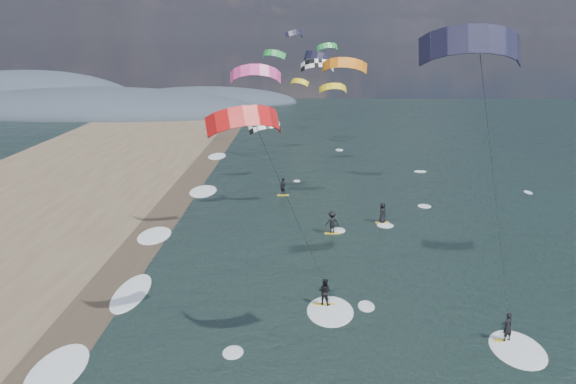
{
  "coord_description": "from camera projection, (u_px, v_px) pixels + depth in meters",
  "views": [
    {
      "loc": [
        -0.09,
        -20.22,
        15.07
      ],
      "look_at": [
        -1.0,
        12.0,
        7.0
      ],
      "focal_mm": 40.0,
      "sensor_mm": 36.0,
      "label": 1
    }
  ],
  "objects": [
    {
      "name": "shoreline_surf",
      "position": [
        124.0,
        294.0,
        37.86
      ],
      "size": [
        2.4,
        79.4,
        0.11
      ],
      "color": "white",
      "rests_on": "ground"
    },
    {
      "name": "coastal_hills",
      "position": [
        84.0,
        109.0,
        129.08
      ],
      "size": [
        80.0,
        41.0,
        15.0
      ],
      "color": "#3D4756",
      "rests_on": "ground"
    },
    {
      "name": "far_kitesurfers",
      "position": [
        337.0,
        212.0,
        51.89
      ],
      "size": [
        9.48,
        12.57,
        1.76
      ],
      "color": "yellow",
      "rests_on": "ground"
    },
    {
      "name": "bg_kite_field",
      "position": [
        304.0,
        63.0,
        74.21
      ],
      "size": [
        11.9,
        67.1,
        8.79
      ],
      "color": "green",
      "rests_on": "ground"
    },
    {
      "name": "kitesurfer_near_a",
      "position": [
        489.0,
        126.0,
        24.72
      ],
      "size": [
        7.46,
        8.21,
        15.8
      ],
      "color": "yellow",
      "rests_on": "ground"
    },
    {
      "name": "kitesurfer_near_b",
      "position": [
        281.0,
        188.0,
        30.47
      ],
      "size": [
        6.95,
        8.69,
        12.67
      ],
      "color": "yellow",
      "rests_on": "ground"
    },
    {
      "name": "wet_sand_strip",
      "position": [
        75.0,
        330.0,
        33.29
      ],
      "size": [
        3.0,
        240.0,
        0.0
      ],
      "primitive_type": "cube",
      "color": "#382D23",
      "rests_on": "ground"
    }
  ]
}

